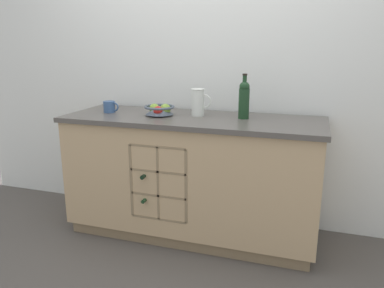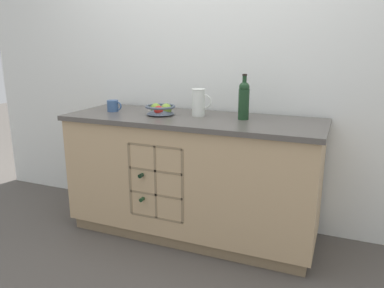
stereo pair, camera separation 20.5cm
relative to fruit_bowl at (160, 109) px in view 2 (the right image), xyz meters
The scene contains 7 objects.
ground_plane 0.99m from the fruit_bowl, ahead, with size 14.00×14.00×0.00m, color #4C4742.
back_wall 0.56m from the fruit_bowl, 57.53° to the left, with size 4.40×0.06×2.55m, color silver.
kitchen_island 0.55m from the fruit_bowl, ahead, with size 1.87×0.68×0.91m.
fruit_bowl is the anchor object (origin of this frame).
white_pitcher 0.29m from the fruit_bowl, 15.58° to the left, with size 0.15×0.10×0.20m.
ceramic_mug 0.41m from the fruit_bowl, behind, with size 0.12×0.09×0.09m.
standing_wine_bottle 0.62m from the fruit_bowl, ahead, with size 0.08×0.08×0.31m.
Camera 2 is at (1.01, -2.45, 1.41)m, focal length 35.00 mm.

